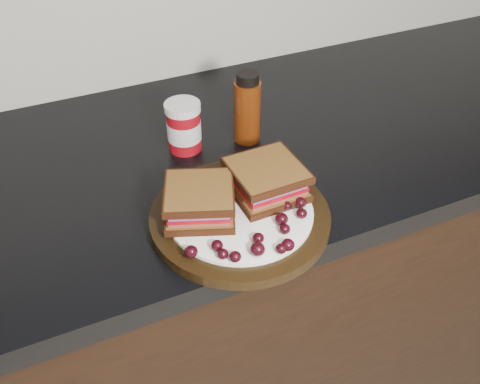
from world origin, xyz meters
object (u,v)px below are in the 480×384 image
(sandwich_left, at_px, (200,201))
(condiment_jar, at_px, (184,127))
(oil_bottle, at_px, (247,108))
(plate, at_px, (240,217))

(sandwich_left, height_order, condiment_jar, condiment_jar)
(condiment_jar, relative_size, oil_bottle, 0.69)
(plate, relative_size, oil_bottle, 2.05)
(sandwich_left, bearing_deg, plate, 3.11)
(plate, height_order, sandwich_left, sandwich_left)
(plate, bearing_deg, sandwich_left, 162.15)
(sandwich_left, height_order, oil_bottle, oil_bottle)
(plate, xyz_separation_m, oil_bottle, (0.11, 0.21, 0.06))
(plate, bearing_deg, condiment_jar, 92.79)
(sandwich_left, xyz_separation_m, oil_bottle, (0.16, 0.19, 0.02))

